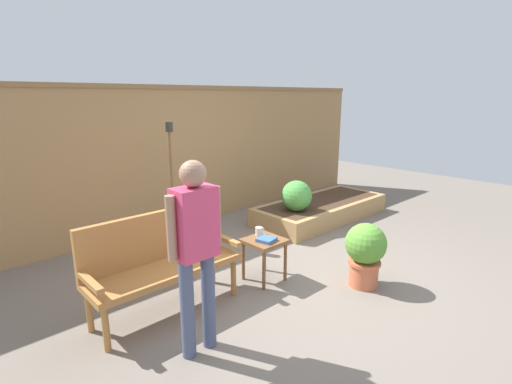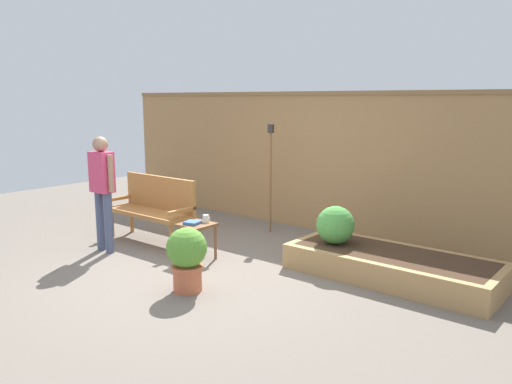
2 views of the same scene
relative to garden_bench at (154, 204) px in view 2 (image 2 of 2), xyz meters
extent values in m
plane|color=#70665B|center=(1.49, -0.54, -0.54)|extent=(14.00, 14.00, 0.00)
cube|color=#A37A4C|center=(1.49, 2.06, 0.51)|extent=(8.40, 0.10, 2.10)
cube|color=olive|center=(1.49, 2.06, 1.59)|extent=(8.40, 0.14, 0.06)
cylinder|color=#A87038|center=(0.66, 0.08, -0.34)|extent=(0.06, 0.06, 0.40)
cylinder|color=#A87038|center=(0.66, -0.28, -0.34)|extent=(0.06, 0.06, 0.40)
cylinder|color=#A87038|center=(-0.66, 0.08, -0.34)|extent=(0.06, 0.06, 0.40)
cylinder|color=#A87038|center=(-0.66, -0.28, -0.34)|extent=(0.06, 0.06, 0.40)
cube|color=#A87038|center=(0.00, -0.10, -0.11)|extent=(1.44, 0.48, 0.06)
cube|color=#A87038|center=(0.00, 0.11, 0.16)|extent=(1.44, 0.06, 0.48)
cube|color=#A87038|center=(-0.69, -0.10, 0.02)|extent=(0.06, 0.48, 0.04)
cube|color=#A87038|center=(0.69, -0.10, 0.02)|extent=(0.06, 0.48, 0.04)
cylinder|color=brown|center=(1.29, -0.08, -0.32)|extent=(0.04, 0.04, 0.44)
cylinder|color=brown|center=(1.29, -0.41, -0.32)|extent=(0.04, 0.04, 0.44)
cylinder|color=brown|center=(0.96, -0.08, -0.32)|extent=(0.04, 0.04, 0.44)
cylinder|color=brown|center=(0.96, -0.41, -0.32)|extent=(0.04, 0.04, 0.44)
cube|color=brown|center=(1.13, -0.25, -0.08)|extent=(0.40, 0.40, 0.04)
cylinder|color=silver|center=(1.17, -0.12, -0.02)|extent=(0.08, 0.08, 0.10)
torus|color=silver|center=(1.21, -0.12, -0.02)|extent=(0.07, 0.01, 0.07)
cube|color=#38609E|center=(1.11, -0.30, -0.05)|extent=(0.21, 0.21, 0.04)
cylinder|color=#C66642|center=(1.83, -1.07, -0.42)|extent=(0.31, 0.31, 0.25)
cylinder|color=#C66642|center=(1.83, -1.07, -0.28)|extent=(0.35, 0.35, 0.04)
sphere|color=#569333|center=(1.83, -1.07, -0.06)|extent=(0.44, 0.44, 0.44)
cube|color=#AD8451|center=(3.37, 0.24, -0.39)|extent=(2.40, 0.09, 0.30)
cube|color=#AD8451|center=(3.37, 1.15, -0.39)|extent=(2.40, 0.09, 0.30)
cube|color=#AD8451|center=(2.21, 0.69, -0.39)|extent=(0.09, 0.82, 0.30)
cube|color=#AD8451|center=(4.52, 0.69, -0.39)|extent=(0.09, 0.82, 0.30)
cube|color=#422D1E|center=(3.37, 0.69, -0.39)|extent=(2.22, 0.82, 0.30)
cylinder|color=brown|center=(2.65, 0.62, -0.21)|extent=(0.04, 0.04, 0.06)
sphere|color=#4C9942|center=(2.65, 0.62, -0.01)|extent=(0.47, 0.47, 0.47)
cylinder|color=brown|center=(1.01, 1.45, 0.23)|extent=(0.03, 0.03, 1.54)
cylinder|color=#332D28|center=(1.01, 1.45, 1.06)|extent=(0.10, 0.10, 0.13)
cylinder|color=#475170|center=(-0.01, -0.77, -0.13)|extent=(0.11, 0.11, 0.82)
cylinder|color=#475170|center=(-0.21, -0.77, -0.13)|extent=(0.11, 0.11, 0.82)
cube|color=#D13D66|center=(-0.11, -0.77, 0.55)|extent=(0.32, 0.20, 0.54)
cylinder|color=#9E755B|center=(0.09, -0.77, 0.55)|extent=(0.07, 0.07, 0.49)
cylinder|color=#9E755B|center=(-0.31, -0.77, 0.55)|extent=(0.07, 0.07, 0.49)
sphere|color=#9E755B|center=(-0.11, -0.77, 0.92)|extent=(0.20, 0.20, 0.20)
camera|label=1|loc=(-1.61, -3.06, 1.46)|focal=26.86mm
camera|label=2|loc=(5.71, -4.65, 1.51)|focal=35.74mm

